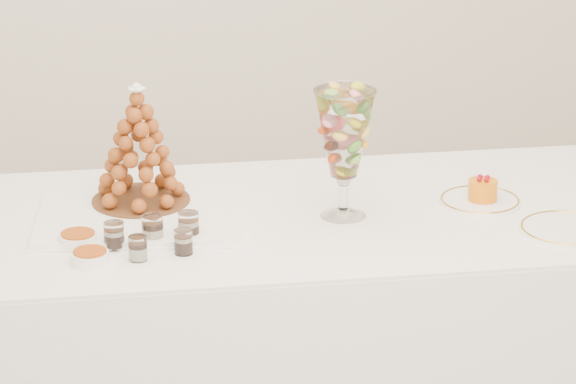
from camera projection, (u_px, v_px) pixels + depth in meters
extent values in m
cube|color=white|center=(282.00, 355.00, 3.83)|extent=(2.27, 1.03, 0.83)
cube|color=white|center=(281.00, 217.00, 3.68)|extent=(2.26, 1.02, 0.01)
cube|color=white|center=(140.00, 217.00, 3.65)|extent=(0.60, 0.49, 0.02)
cylinder|color=white|center=(343.00, 212.00, 3.67)|extent=(0.12, 0.12, 0.02)
cylinder|color=white|center=(343.00, 194.00, 3.65)|extent=(0.03, 0.03, 0.09)
sphere|color=white|center=(344.00, 179.00, 3.64)|extent=(0.04, 0.04, 0.04)
cylinder|color=white|center=(480.00, 201.00, 3.76)|extent=(0.22, 0.22, 0.01)
cylinder|color=white|center=(566.00, 229.00, 3.57)|extent=(0.25, 0.25, 0.01)
cylinder|color=white|center=(114.00, 235.00, 3.45)|extent=(0.06, 0.06, 0.07)
cylinder|color=white|center=(153.00, 229.00, 3.49)|extent=(0.06, 0.06, 0.07)
cylinder|color=white|center=(189.00, 226.00, 3.51)|extent=(0.06, 0.06, 0.07)
cylinder|color=white|center=(138.00, 248.00, 3.39)|extent=(0.05, 0.05, 0.06)
cylinder|color=white|center=(183.00, 242.00, 3.42)|extent=(0.05, 0.05, 0.06)
cylinder|color=white|center=(78.00, 240.00, 3.48)|extent=(0.10, 0.10, 0.03)
cylinder|color=white|center=(90.00, 258.00, 3.37)|extent=(0.09, 0.09, 0.03)
cylinder|color=brown|center=(141.00, 200.00, 3.73)|extent=(0.27, 0.27, 0.01)
cone|color=#8C4015|center=(139.00, 143.00, 3.67)|extent=(0.26, 0.26, 0.32)
sphere|color=white|center=(136.00, 89.00, 3.62)|extent=(0.03, 0.03, 0.03)
cylinder|color=orange|center=(483.00, 190.00, 3.75)|extent=(0.08, 0.08, 0.06)
sphere|color=maroon|center=(487.00, 177.00, 3.74)|extent=(0.01, 0.01, 0.01)
sphere|color=maroon|center=(480.00, 176.00, 3.75)|extent=(0.01, 0.01, 0.01)
sphere|color=maroon|center=(479.00, 179.00, 3.73)|extent=(0.01, 0.01, 0.01)
sphere|color=maroon|center=(487.00, 180.00, 3.73)|extent=(0.01, 0.01, 0.01)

